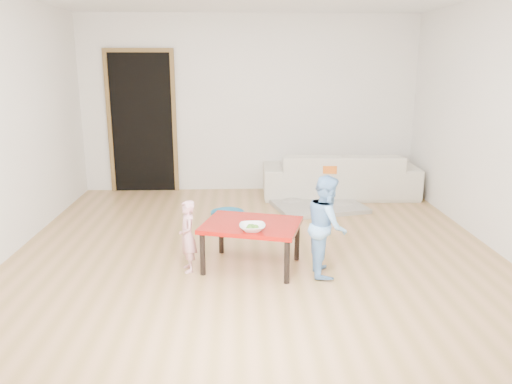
{
  "coord_description": "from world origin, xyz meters",
  "views": [
    {
      "loc": [
        -0.18,
        -5.04,
        1.91
      ],
      "look_at": [
        0.0,
        -0.2,
        0.65
      ],
      "focal_mm": 35.0,
      "sensor_mm": 36.0,
      "label": 1
    }
  ],
  "objects": [
    {
      "name": "child_blue",
      "position": [
        0.63,
        -0.73,
        0.47
      ],
      "size": [
        0.37,
        0.46,
        0.93
      ],
      "primitive_type": "imported",
      "rotation": [
        0.0,
        0.0,
        1.54
      ],
      "color": "#6CBCFB",
      "rests_on": "floor"
    },
    {
      "name": "sofa",
      "position": [
        1.31,
        2.05,
        0.32
      ],
      "size": [
        2.24,
        0.94,
        0.65
      ],
      "primitive_type": "imported",
      "rotation": [
        0.0,
        0.0,
        3.11
      ],
      "color": "beige",
      "rests_on": "floor"
    },
    {
      "name": "child_pink",
      "position": [
        -0.65,
        -0.63,
        0.34
      ],
      "size": [
        0.23,
        0.28,
        0.68
      ],
      "primitive_type": "imported",
      "rotation": [
        0.0,
        0.0,
        -1.29
      ],
      "color": "#E1667A",
      "rests_on": "floor"
    },
    {
      "name": "broccoli",
      "position": [
        -0.05,
        -0.78,
        0.47
      ],
      "size": [
        0.12,
        0.12,
        0.06
      ],
      "primitive_type": null,
      "color": "#2D5919",
      "rests_on": "red_table"
    },
    {
      "name": "doorway",
      "position": [
        -1.6,
        2.48,
        1.02
      ],
      "size": [
        1.02,
        0.08,
        2.11
      ],
      "primitive_type": null,
      "color": "brown",
      "rests_on": "back_wall"
    },
    {
      "name": "basin",
      "position": [
        -0.31,
        0.85,
        0.06
      ],
      "size": [
        0.42,
        0.42,
        0.13
      ],
      "primitive_type": "imported",
      "color": "teal",
      "rests_on": "floor"
    },
    {
      "name": "back_wall",
      "position": [
        0.0,
        2.5,
        1.3
      ],
      "size": [
        5.0,
        0.02,
        2.6
      ],
      "primitive_type": "cube",
      "color": "white",
      "rests_on": "floor"
    },
    {
      "name": "floor",
      "position": [
        0.0,
        0.0,
        0.0
      ],
      "size": [
        5.0,
        5.0,
        0.01
      ],
      "primitive_type": "cube",
      "color": "#A27E45",
      "rests_on": "ground"
    },
    {
      "name": "cushion",
      "position": [
        1.0,
        1.8,
        0.48
      ],
      "size": [
        0.45,
        0.41,
        0.11
      ],
      "primitive_type": "cube",
      "rotation": [
        0.0,
        0.0,
        -0.14
      ],
      "color": "orange",
      "rests_on": "sofa"
    },
    {
      "name": "red_table",
      "position": [
        -0.06,
        -0.57,
        0.22
      ],
      "size": [
        1.03,
        0.88,
        0.44
      ],
      "primitive_type": null,
      "rotation": [
        0.0,
        0.0,
        -0.28
      ],
      "color": "#9A0D08",
      "rests_on": "floor"
    },
    {
      "name": "left_wall",
      "position": [
        -2.5,
        0.0,
        1.3
      ],
      "size": [
        0.02,
        5.0,
        2.6
      ],
      "primitive_type": "cube",
      "color": "white",
      "rests_on": "floor"
    },
    {
      "name": "bowl",
      "position": [
        -0.05,
        -0.78,
        0.47
      ],
      "size": [
        0.24,
        0.24,
        0.06
      ],
      "primitive_type": "imported",
      "color": "white",
      "rests_on": "red_table"
    },
    {
      "name": "right_wall",
      "position": [
        2.5,
        0.0,
        1.3
      ],
      "size": [
        0.02,
        5.0,
        2.6
      ],
      "primitive_type": "cube",
      "color": "white",
      "rests_on": "floor"
    },
    {
      "name": "blanket",
      "position": [
        0.89,
        1.44,
        0.03
      ],
      "size": [
        1.34,
        1.2,
        0.06
      ],
      "primitive_type": null,
      "rotation": [
        0.0,
        0.0,
        0.24
      ],
      "color": "#A8A194",
      "rests_on": "floor"
    }
  ]
}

